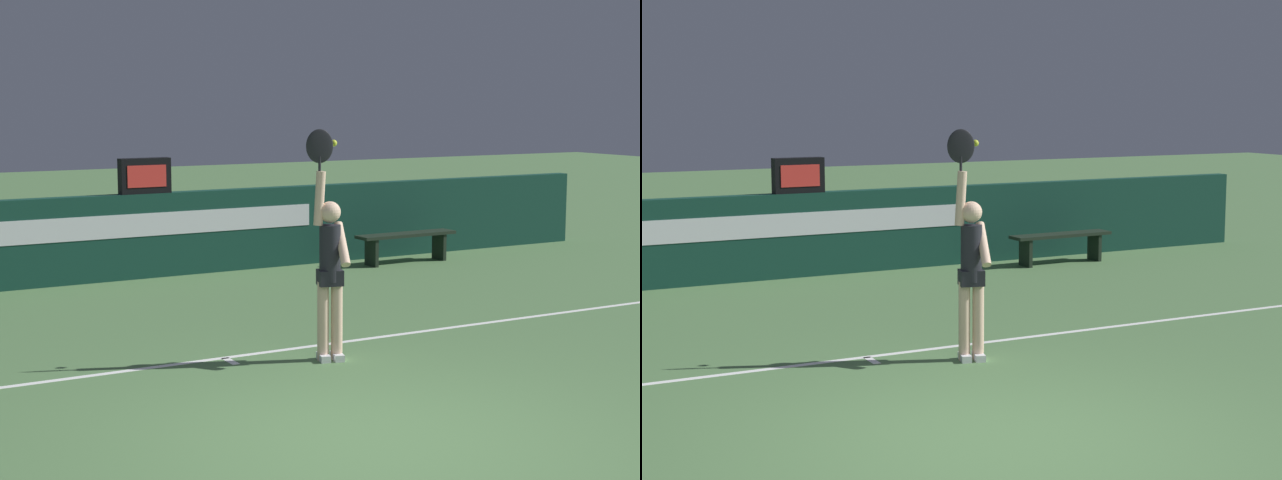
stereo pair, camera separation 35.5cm
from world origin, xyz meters
The scene contains 7 objects.
ground_plane centered at (0.00, 0.00, 0.00)m, with size 60.00×60.00×0.00m, color #4F7645.
court_lines centered at (0.00, 0.03, 0.00)m, with size 12.32×5.83×0.00m.
back_wall centered at (0.00, 7.81, 0.63)m, with size 18.05×0.23×1.25m.
speed_display centered at (0.93, 7.81, 1.51)m, with size 0.76×0.21×0.52m.
tennis_player centered at (0.91, 2.29, 0.98)m, with size 0.43×0.42×2.36m.
tennis_ball centered at (1.00, 2.36, 2.22)m, with size 0.07×0.07×0.07m.
courtside_bench_near centered at (5.04, 7.05, 0.38)m, with size 1.75×0.40×0.49m.
Camera 1 is at (-4.21, -6.73, 2.71)m, focal length 58.24 mm.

